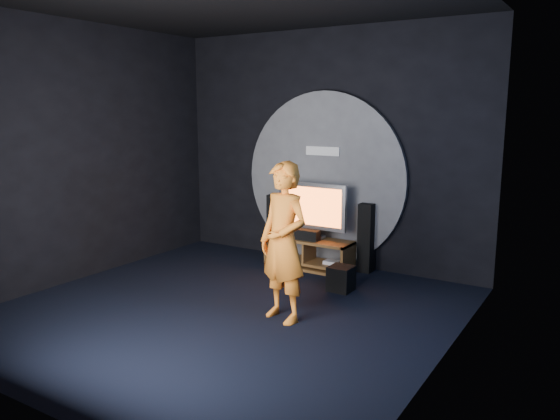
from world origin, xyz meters
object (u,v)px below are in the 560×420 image
(tower_speaker_right, at_px, (367,238))
(media_console, at_px, (310,255))
(tv, at_px, (312,208))
(player, at_px, (283,242))
(tower_speaker_left, at_px, (276,226))
(subwoofer, at_px, (341,278))

(tower_speaker_right, bearing_deg, media_console, -158.78)
(media_console, relative_size, tower_speaker_right, 1.31)
(tv, relative_size, player, 0.62)
(tower_speaker_left, bearing_deg, media_console, -20.86)
(tower_speaker_right, distance_m, player, 2.24)
(tower_speaker_left, height_order, player, player)
(media_console, bearing_deg, tower_speaker_left, 159.14)
(tower_speaker_left, xyz_separation_m, tower_speaker_right, (1.56, 0.00, 0.00))
(media_console, height_order, player, player)
(media_console, distance_m, tower_speaker_right, 0.88)
(tv, relative_size, tower_speaker_left, 1.10)
(tower_speaker_right, bearing_deg, tower_speaker_left, 180.00)
(tv, height_order, tower_speaker_left, tv)
(subwoofer, bearing_deg, tv, 138.86)
(player, bearing_deg, subwoofer, 99.40)
(player, bearing_deg, tower_speaker_right, 103.70)
(subwoofer, xyz_separation_m, player, (-0.12, -1.23, 0.73))
(tower_speaker_left, relative_size, subwoofer, 3.08)
(tower_speaker_left, xyz_separation_m, player, (1.51, -2.21, 0.39))
(tv, distance_m, player, 2.11)
(tv, bearing_deg, media_console, -83.69)
(tv, relative_size, tower_speaker_right, 1.10)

